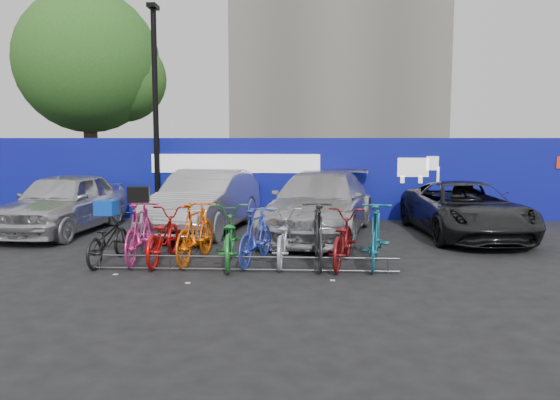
# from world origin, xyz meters

# --- Properties ---
(ground) EXTENTS (100.00, 100.00, 0.00)m
(ground) POSITION_xyz_m (0.00, 0.00, 0.00)
(ground) COLOR black
(ground) RESTS_ON ground
(hoarding) EXTENTS (22.00, 0.18, 2.40)m
(hoarding) POSITION_xyz_m (0.01, 6.00, 1.20)
(hoarding) COLOR #0A198D
(hoarding) RESTS_ON ground
(tree) EXTENTS (5.40, 5.20, 7.80)m
(tree) POSITION_xyz_m (-6.77, 10.06, 5.07)
(tree) COLOR #382314
(tree) RESTS_ON ground
(lamppost) EXTENTS (0.25, 0.50, 6.11)m
(lamppost) POSITION_xyz_m (-3.20, 5.40, 3.27)
(lamppost) COLOR black
(lamppost) RESTS_ON ground
(bike_rack) EXTENTS (5.60, 0.03, 0.30)m
(bike_rack) POSITION_xyz_m (-0.00, -0.60, 0.16)
(bike_rack) COLOR #595B60
(bike_rack) RESTS_ON ground
(car_0) EXTENTS (2.15, 4.65, 1.54)m
(car_0) POSITION_xyz_m (-5.02, 3.28, 0.77)
(car_0) COLOR #B9B9BE
(car_0) RESTS_ON ground
(car_1) EXTENTS (2.40, 4.99, 1.58)m
(car_1) POSITION_xyz_m (-1.45, 3.63, 0.79)
(car_1) COLOR #B1B0B6
(car_1) RESTS_ON ground
(car_2) EXTENTS (3.24, 5.71, 1.56)m
(car_2) POSITION_xyz_m (1.46, 3.29, 0.78)
(car_2) COLOR #BCBBC1
(car_2) RESTS_ON ground
(car_3) EXTENTS (2.53, 4.92, 1.33)m
(car_3) POSITION_xyz_m (4.98, 3.29, 0.66)
(car_3) COLOR black
(car_3) RESTS_ON ground
(bike_0) EXTENTS (0.73, 1.81, 0.93)m
(bike_0) POSITION_xyz_m (-2.66, -0.02, 0.47)
(bike_0) COLOR black
(bike_0) RESTS_ON ground
(bike_1) EXTENTS (0.62, 1.97, 1.17)m
(bike_1) POSITION_xyz_m (-2.07, 0.11, 0.59)
(bike_1) COLOR #C42D7E
(bike_1) RESTS_ON ground
(bike_2) EXTENTS (0.74, 1.99, 1.03)m
(bike_2) POSITION_xyz_m (-1.62, 0.09, 0.52)
(bike_2) COLOR #BB0C0A
(bike_2) RESTS_ON ground
(bike_3) EXTENTS (0.84, 2.02, 1.18)m
(bike_3) POSITION_xyz_m (-0.98, 0.13, 0.59)
(bike_3) COLOR #E65607
(bike_3) RESTS_ON ground
(bike_4) EXTENTS (0.96, 2.16, 1.10)m
(bike_4) POSITION_xyz_m (-0.32, -0.05, 0.55)
(bike_4) COLOR #227D2E
(bike_4) RESTS_ON ground
(bike_5) EXTENTS (0.92, 1.87, 1.08)m
(bike_5) POSITION_xyz_m (0.19, 0.04, 0.54)
(bike_5) COLOR #283BB7
(bike_5) RESTS_ON ground
(bike_6) EXTENTS (0.75, 1.96, 1.01)m
(bike_6) POSITION_xyz_m (0.70, 0.14, 0.51)
(bike_6) COLOR #B5B6BE
(bike_6) RESTS_ON ground
(bike_7) EXTENTS (0.65, 2.03, 1.21)m
(bike_7) POSITION_xyz_m (1.37, -0.04, 0.60)
(bike_7) COLOR #262628
(bike_7) RESTS_ON ground
(bike_8) EXTENTS (1.07, 2.07, 1.03)m
(bike_8) POSITION_xyz_m (1.82, -0.01, 0.52)
(bike_8) COLOR maroon
(bike_8) RESTS_ON ground
(bike_9) EXTENTS (0.88, 2.05, 1.19)m
(bike_9) POSITION_xyz_m (2.44, -0.01, 0.60)
(bike_9) COLOR #18667D
(bike_9) RESTS_ON ground
(cargo_crate) EXTENTS (0.43, 0.35, 0.28)m
(cargo_crate) POSITION_xyz_m (-2.66, -0.02, 1.07)
(cargo_crate) COLOR #0A41C2
(cargo_crate) RESTS_ON bike_0
(cargo_topcase) EXTENTS (0.47, 0.44, 0.30)m
(cargo_topcase) POSITION_xyz_m (-2.07, 0.11, 1.32)
(cargo_topcase) COLOR black
(cargo_topcase) RESTS_ON bike_1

